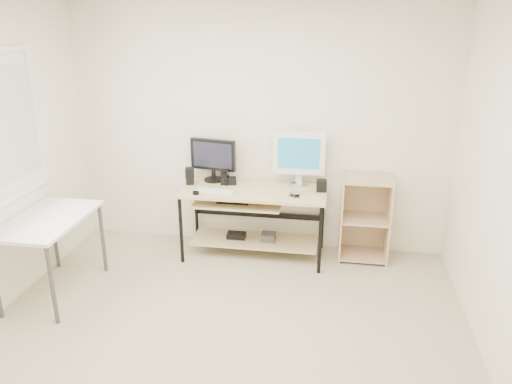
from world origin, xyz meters
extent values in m
cube|color=#B8AB8D|center=(0.00, 0.00, -0.01)|extent=(4.00, 4.00, 0.01)
cube|color=white|center=(0.00, 2.00, 1.30)|extent=(4.00, 0.01, 2.60)
cube|color=white|center=(-1.98, 0.60, 1.55)|extent=(0.01, 1.00, 1.20)
cube|color=#D4BC86|center=(0.00, 1.66, 0.73)|extent=(1.50, 0.65, 0.03)
cube|color=#D4BC86|center=(-0.15, 1.60, 0.62)|extent=(0.90, 0.49, 0.02)
cube|color=#D4BC86|center=(0.00, 1.71, 0.15)|extent=(1.35, 0.46, 0.02)
cube|color=black|center=(-0.20, 1.60, 0.64)|extent=(0.33, 0.22, 0.01)
cylinder|color=black|center=(0.05, 1.55, 0.64)|extent=(0.14, 0.01, 0.01)
cube|color=#3F3F41|center=(0.15, 1.71, 0.20)|extent=(0.15, 0.15, 0.08)
cube|color=black|center=(-0.20, 1.71, 0.19)|extent=(0.20, 0.12, 0.06)
cylinder|color=black|center=(-0.71, 1.37, 0.36)|extent=(0.04, 0.04, 0.72)
cylinder|color=black|center=(-0.71, 1.94, 0.36)|extent=(0.04, 0.04, 0.72)
cylinder|color=black|center=(0.71, 1.37, 0.36)|extent=(0.04, 0.04, 0.72)
cylinder|color=black|center=(0.71, 1.94, 0.36)|extent=(0.04, 0.04, 0.72)
cube|color=white|center=(-1.68, 0.60, 0.73)|extent=(0.60, 1.00, 0.03)
cylinder|color=#3F3F41|center=(-1.94, 1.06, 0.36)|extent=(0.04, 0.04, 0.72)
cylinder|color=#3F3F41|center=(-1.42, 0.14, 0.36)|extent=(0.04, 0.04, 0.72)
cylinder|color=#3F3F41|center=(-1.42, 1.06, 0.36)|extent=(0.04, 0.04, 0.72)
cube|color=#D1AE82|center=(0.91, 1.78, 0.45)|extent=(0.02, 0.40, 0.90)
cube|color=#D1AE82|center=(1.39, 1.78, 0.45)|extent=(0.02, 0.40, 0.90)
cube|color=#D1AE82|center=(1.15, 1.97, 0.45)|extent=(0.50, 0.02, 0.90)
cube|color=#D1AE82|center=(1.15, 1.78, 0.04)|extent=(0.46, 0.38, 0.02)
cube|color=#D1AE82|center=(1.15, 1.78, 0.45)|extent=(0.46, 0.38, 0.02)
cube|color=#D1AE82|center=(1.15, 1.78, 0.88)|extent=(0.46, 0.38, 0.02)
cylinder|color=black|center=(-0.48, 1.87, 0.76)|extent=(0.21, 0.21, 0.02)
cylinder|color=black|center=(-0.48, 1.87, 0.82)|extent=(0.05, 0.05, 0.10)
cube|color=black|center=(-0.48, 1.87, 1.04)|extent=(0.50, 0.13, 0.33)
cube|color=black|center=(-0.48, 1.84, 1.04)|extent=(0.42, 0.08, 0.27)
cube|color=silver|center=(0.44, 1.87, 0.76)|extent=(0.19, 0.17, 0.02)
cylinder|color=silver|center=(0.44, 1.87, 0.82)|extent=(0.05, 0.05, 0.11)
cube|color=white|center=(0.44, 1.87, 1.10)|extent=(0.54, 0.06, 0.45)
cube|color=teal|center=(0.44, 1.84, 1.10)|extent=(0.46, 0.01, 0.36)
cube|color=white|center=(-0.38, 1.53, 0.76)|extent=(0.41, 0.17, 0.01)
ellipsoid|color=#A9A9AE|center=(0.45, 1.58, 0.77)|extent=(0.11, 0.13, 0.04)
cube|color=black|center=(-0.29, 1.77, 0.79)|extent=(0.17, 0.10, 0.08)
cube|color=black|center=(-0.70, 1.71, 0.79)|extent=(0.10, 0.10, 0.07)
cube|color=black|center=(-0.70, 1.71, 0.88)|extent=(0.11, 0.11, 0.11)
cube|color=black|center=(0.69, 1.72, 0.81)|extent=(0.11, 0.11, 0.12)
cube|color=black|center=(-0.32, 1.75, 0.83)|extent=(0.09, 0.07, 0.16)
cylinder|color=black|center=(-0.55, 1.42, 0.76)|extent=(0.07, 0.07, 0.03)
cube|color=black|center=(0.45, 1.54, 0.75)|extent=(0.09, 0.12, 0.01)
cylinder|color=#9F7848|center=(0.42, 1.52, 0.75)|extent=(0.09, 0.09, 0.01)
cylinder|color=white|center=(0.42, 1.52, 0.82)|extent=(0.07, 0.07, 0.14)
camera|label=1|loc=(0.82, -3.12, 2.47)|focal=35.00mm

